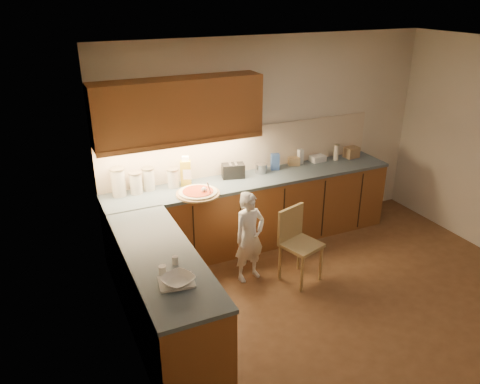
{
  "coord_description": "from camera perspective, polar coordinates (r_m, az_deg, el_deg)",
  "views": [
    {
      "loc": [
        -2.81,
        -3.18,
        3.1
      ],
      "look_at": [
        -0.8,
        1.2,
        1.0
      ],
      "focal_mm": 35.0,
      "sensor_mm": 36.0,
      "label": 1
    }
  ],
  "objects": [
    {
      "name": "toaster",
      "position": [
        5.85,
        -0.85,
        2.61
      ],
      "size": [
        0.31,
        0.22,
        0.18
      ],
      "rotation": [
        0.0,
        0.0,
        -0.23
      ],
      "color": "black",
      "rests_on": "l_counter"
    },
    {
      "name": "dough_cloth",
      "position": [
        3.87,
        -7.76,
        -10.83
      ],
      "size": [
        0.31,
        0.26,
        0.02
      ],
      "primitive_type": "cube",
      "rotation": [
        0.0,
        0.0,
        -0.14
      ],
      "color": "white",
      "rests_on": "l_counter"
    },
    {
      "name": "flat_pack",
      "position": [
        6.52,
        9.44,
        4.07
      ],
      "size": [
        0.21,
        0.15,
        0.08
      ],
      "primitive_type": "cube",
      "rotation": [
        0.0,
        0.0,
        0.06
      ],
      "color": "white",
      "rests_on": "l_counter"
    },
    {
      "name": "mixing_bowl",
      "position": [
        3.85,
        -7.59,
        -10.65
      ],
      "size": [
        0.34,
        0.34,
        0.06
      ],
      "primitive_type": "imported",
      "rotation": [
        0.0,
        0.0,
        0.42
      ],
      "color": "white",
      "rests_on": "l_counter"
    },
    {
      "name": "spice_jar_b",
      "position": [
        4.1,
        -7.91,
        -8.23
      ],
      "size": [
        0.07,
        0.07,
        0.07
      ],
      "primitive_type": "cylinder",
      "rotation": [
        0.0,
        0.0,
        0.42
      ],
      "color": "silver",
      "rests_on": "l_counter"
    },
    {
      "name": "wooden_chair",
      "position": [
        5.34,
        6.96,
        -5.74
      ],
      "size": [
        0.49,
        0.49,
        0.86
      ],
      "rotation": [
        0.0,
        0.0,
        0.31
      ],
      "color": "tan",
      "rests_on": "ground"
    },
    {
      "name": "l_counter",
      "position": [
        5.49,
        -1.38,
        -5.2
      ],
      "size": [
        3.77,
        2.62,
        0.92
      ],
      "color": "brown",
      "rests_on": "ground"
    },
    {
      "name": "oil_jug",
      "position": [
        5.62,
        -6.62,
        2.41
      ],
      "size": [
        0.15,
        0.13,
        0.37
      ],
      "rotation": [
        0.0,
        0.0,
        -0.41
      ],
      "color": "gold",
      "rests_on": "l_counter"
    },
    {
      "name": "blue_box",
      "position": [
        6.12,
        4.29,
        3.69
      ],
      "size": [
        0.12,
        0.1,
        0.21
      ],
      "primitive_type": "cube",
      "rotation": [
        0.0,
        0.0,
        -0.29
      ],
      "color": "#325196",
      "rests_on": "l_counter"
    },
    {
      "name": "card_box_b",
      "position": [
        6.75,
        13.44,
        4.73
      ],
      "size": [
        0.2,
        0.17,
        0.15
      ],
      "primitive_type": "cube",
      "rotation": [
        0.0,
        0.0,
        0.1
      ],
      "color": "#A58258",
      "rests_on": "l_counter"
    },
    {
      "name": "tall_jar",
      "position": [
        6.59,
        11.65,
        4.78
      ],
      "size": [
        0.07,
        0.07,
        0.23
      ],
      "rotation": [
        0.0,
        0.0,
        -0.0
      ],
      "color": "silver",
      "rests_on": "l_counter"
    },
    {
      "name": "card_box_a",
      "position": [
        6.33,
        6.6,
        3.75
      ],
      "size": [
        0.17,
        0.15,
        0.1
      ],
      "primitive_type": "cube",
      "rotation": [
        0.0,
        0.0,
        -0.34
      ],
      "color": "tan",
      "rests_on": "l_counter"
    },
    {
      "name": "pizza_on_board",
      "position": [
        5.4,
        -5.12,
        -0.09
      ],
      "size": [
        0.51,
        0.51,
        0.2
      ],
      "rotation": [
        0.0,
        0.0,
        -0.42
      ],
      "color": "tan",
      "rests_on": "l_counter"
    },
    {
      "name": "canister_d",
      "position": [
        5.61,
        -8.15,
        1.73
      ],
      "size": [
        0.14,
        0.14,
        0.23
      ],
      "rotation": [
        0.0,
        0.0,
        -0.23
      ],
      "color": "beige",
      "rests_on": "l_counter"
    },
    {
      "name": "child",
      "position": [
        5.28,
        1.17,
        -5.5
      ],
      "size": [
        0.43,
        0.32,
        1.07
      ],
      "primitive_type": "imported",
      "rotation": [
        0.0,
        0.0,
        0.18
      ],
      "color": "white",
      "rests_on": "ground"
    },
    {
      "name": "steel_pot",
      "position": [
        6.02,
        2.58,
        2.92
      ],
      "size": [
        0.16,
        0.16,
        0.12
      ],
      "color": "#AEAEB3",
      "rests_on": "l_counter"
    },
    {
      "name": "canister_c",
      "position": [
        5.57,
        -11.09,
        1.6
      ],
      "size": [
        0.15,
        0.15,
        0.28
      ],
      "rotation": [
        0.0,
        0.0,
        -0.01
      ],
      "color": "silver",
      "rests_on": "l_counter"
    },
    {
      "name": "spice_jar_a",
      "position": [
        3.97,
        -9.42,
        -9.43
      ],
      "size": [
        0.08,
        0.08,
        0.09
      ],
      "primitive_type": "cylinder",
      "rotation": [
        0.0,
        0.0,
        0.25
      ],
      "color": "white",
      "rests_on": "l_counter"
    },
    {
      "name": "upper_cabinets",
      "position": [
        5.38,
        -7.51,
        9.9
      ],
      "size": [
        1.95,
        0.36,
        0.73
      ],
      "color": "brown",
      "rests_on": "ground"
    },
    {
      "name": "canister_a",
      "position": [
        5.47,
        -14.62,
        1.2
      ],
      "size": [
        0.17,
        0.17,
        0.34
      ],
      "rotation": [
        0.0,
        0.0,
        -0.37
      ],
      "color": "beige",
      "rests_on": "l_counter"
    },
    {
      "name": "canister_b",
      "position": [
        5.5,
        -12.57,
        1.11
      ],
      "size": [
        0.15,
        0.15,
        0.26
      ],
      "rotation": [
        0.0,
        0.0,
        0.23
      ],
      "color": "silver",
      "rests_on": "l_counter"
    },
    {
      "name": "white_bottle",
      "position": [
        6.37,
        7.36,
        4.3
      ],
      "size": [
        0.07,
        0.07,
        0.2
      ],
      "primitive_type": "cube",
      "rotation": [
        0.0,
        0.0,
        0.03
      ],
      "color": "silver",
      "rests_on": "l_counter"
    },
    {
      "name": "backsplash",
      "position": [
        6.01,
        0.55,
        5.24
      ],
      "size": [
        3.75,
        0.02,
        0.58
      ],
      "primitive_type": "cube",
      "color": "beige",
      "rests_on": "l_counter"
    },
    {
      "name": "room",
      "position": [
        4.48,
        15.97,
        4.06
      ],
      "size": [
        4.54,
        4.5,
        2.62
      ],
      "color": "brown",
      "rests_on": "ground"
    }
  ]
}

